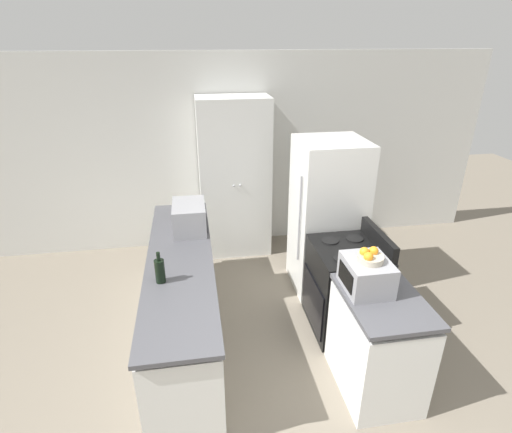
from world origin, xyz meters
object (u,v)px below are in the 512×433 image
at_px(microwave, 189,217).
at_px(refrigerator, 327,217).
at_px(toaster_oven, 366,275).
at_px(pantry_cabinet, 235,178).
at_px(stove, 345,287).
at_px(wine_bottle, 160,270).
at_px(fruit_bowl, 370,257).

bearing_deg(microwave, refrigerator, 4.48).
height_order(microwave, toaster_oven, microwave).
xyz_separation_m(microwave, toaster_oven, (1.37, -1.30, -0.02)).
distance_m(pantry_cabinet, stove, 2.10).
xyz_separation_m(pantry_cabinet, wine_bottle, (-0.85, -2.09, -0.03)).
xyz_separation_m(stove, toaster_oven, (-0.12, -0.65, 0.58)).
height_order(refrigerator, toaster_oven, refrigerator).
xyz_separation_m(toaster_oven, fruit_bowl, (0.01, -0.01, 0.17)).
bearing_deg(refrigerator, pantry_cabinet, 131.84).
bearing_deg(toaster_oven, stove, 79.28).
xyz_separation_m(pantry_cabinet, microwave, (-0.60, -1.16, 0.01)).
bearing_deg(stove, wine_bottle, -170.76).
relative_size(refrigerator, wine_bottle, 6.42).
height_order(stove, refrigerator, refrigerator).
distance_m(microwave, toaster_oven, 1.89).
bearing_deg(microwave, fruit_bowl, -43.59).
xyz_separation_m(wine_bottle, fruit_bowl, (1.63, -0.37, 0.19)).
distance_m(pantry_cabinet, fruit_bowl, 2.59).
xyz_separation_m(pantry_cabinet, refrigerator, (0.93, -1.04, -0.16)).
relative_size(microwave, toaster_oven, 1.21).
distance_m(pantry_cabinet, microwave, 1.30).
bearing_deg(pantry_cabinet, toaster_oven, -72.65).
height_order(stove, microwave, microwave).
relative_size(stove, fruit_bowl, 5.26).
bearing_deg(stove, refrigerator, 87.13).
distance_m(stove, toaster_oven, 0.88).
bearing_deg(wine_bottle, fruit_bowl, -12.92).
xyz_separation_m(microwave, fruit_bowl, (1.37, -1.31, 0.15)).
relative_size(refrigerator, fruit_bowl, 8.74).
bearing_deg(pantry_cabinet, stove, -63.78).
relative_size(pantry_cabinet, fruit_bowl, 10.32).
relative_size(refrigerator, toaster_oven, 4.46).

